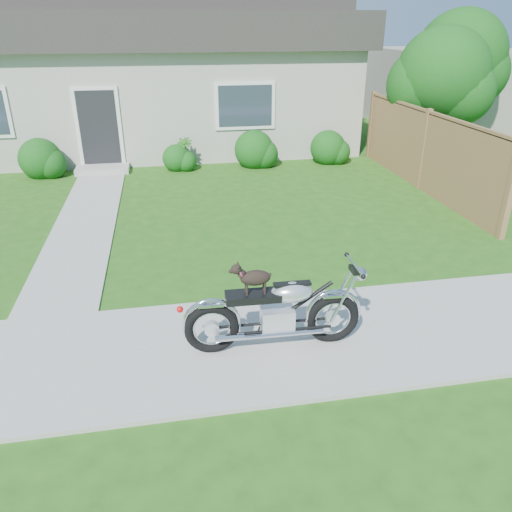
{
  "coord_description": "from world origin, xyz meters",
  "views": [
    {
      "loc": [
        0.19,
        -5.19,
        3.7
      ],
      "look_at": [
        1.33,
        1.0,
        0.75
      ],
      "focal_mm": 35.0,
      "sensor_mm": 36.0,
      "label": 1
    }
  ],
  "objects_px": {
    "potted_plant_left": "(31,164)",
    "potted_plant_right": "(184,154)",
    "house": "(152,76)",
    "motorcycle_with_dog": "(277,311)",
    "tree_near": "(447,79)",
    "fence": "(424,150)",
    "tree_far": "(464,61)"
  },
  "relations": [
    {
      "from": "fence",
      "to": "tree_near",
      "type": "relative_size",
      "value": 1.8
    },
    {
      "from": "potted_plant_left",
      "to": "potted_plant_right",
      "type": "height_order",
      "value": "potted_plant_right"
    },
    {
      "from": "house",
      "to": "motorcycle_with_dog",
      "type": "distance_m",
      "value": 12.34
    },
    {
      "from": "tree_far",
      "to": "potted_plant_left",
      "type": "xyz_separation_m",
      "value": [
        -12.62,
        -1.01,
        -2.32
      ]
    },
    {
      "from": "potted_plant_right",
      "to": "tree_far",
      "type": "bearing_deg",
      "value": 6.71
    },
    {
      "from": "tree_far",
      "to": "house",
      "type": "bearing_deg",
      "value": 165.41
    },
    {
      "from": "potted_plant_left",
      "to": "potted_plant_right",
      "type": "xyz_separation_m",
      "value": [
        4.01,
        0.0,
        0.09
      ]
    },
    {
      "from": "potted_plant_left",
      "to": "potted_plant_right",
      "type": "relative_size",
      "value": 0.79
    },
    {
      "from": "tree_near",
      "to": "motorcycle_with_dog",
      "type": "xyz_separation_m",
      "value": [
        -6.23,
        -7.57,
        -1.81
      ]
    },
    {
      "from": "house",
      "to": "tree_far",
      "type": "bearing_deg",
      "value": -14.59
    },
    {
      "from": "fence",
      "to": "tree_far",
      "type": "relative_size",
      "value": 1.6
    },
    {
      "from": "potted_plant_left",
      "to": "potted_plant_right",
      "type": "distance_m",
      "value": 4.01
    },
    {
      "from": "tree_near",
      "to": "tree_far",
      "type": "relative_size",
      "value": 0.89
    },
    {
      "from": "house",
      "to": "tree_far",
      "type": "height_order",
      "value": "house"
    },
    {
      "from": "motorcycle_with_dog",
      "to": "tree_far",
      "type": "bearing_deg",
      "value": 52.55
    },
    {
      "from": "potted_plant_right",
      "to": "tree_near",
      "type": "bearing_deg",
      "value": -9.41
    },
    {
      "from": "house",
      "to": "fence",
      "type": "xyz_separation_m",
      "value": [
        6.3,
        -6.24,
        -1.22
      ]
    },
    {
      "from": "potted_plant_left",
      "to": "house",
      "type": "bearing_deg",
      "value": 46.36
    },
    {
      "from": "fence",
      "to": "motorcycle_with_dog",
      "type": "relative_size",
      "value": 2.98
    },
    {
      "from": "house",
      "to": "tree_near",
      "type": "distance_m",
      "value": 8.88
    },
    {
      "from": "tree_far",
      "to": "motorcycle_with_dog",
      "type": "bearing_deg",
      "value": -129.29
    },
    {
      "from": "potted_plant_right",
      "to": "motorcycle_with_dog",
      "type": "relative_size",
      "value": 0.38
    },
    {
      "from": "fence",
      "to": "potted_plant_left",
      "type": "relative_size",
      "value": 9.91
    },
    {
      "from": "tree_near",
      "to": "motorcycle_with_dog",
      "type": "relative_size",
      "value": 1.66
    },
    {
      "from": "potted_plant_right",
      "to": "fence",
      "type": "bearing_deg",
      "value": -26.64
    },
    {
      "from": "tree_near",
      "to": "fence",
      "type": "bearing_deg",
      "value": -128.16
    },
    {
      "from": "house",
      "to": "fence",
      "type": "relative_size",
      "value": 1.9
    },
    {
      "from": "fence",
      "to": "potted_plant_right",
      "type": "xyz_separation_m",
      "value": [
        -5.58,
        2.8,
        -0.51
      ]
    },
    {
      "from": "house",
      "to": "motorcycle_with_dog",
      "type": "height_order",
      "value": "house"
    },
    {
      "from": "fence",
      "to": "tree_far",
      "type": "xyz_separation_m",
      "value": [
        3.03,
        3.81,
        1.71
      ]
    },
    {
      "from": "tree_near",
      "to": "potted_plant_right",
      "type": "bearing_deg",
      "value": 170.59
    },
    {
      "from": "tree_near",
      "to": "potted_plant_right",
      "type": "height_order",
      "value": "tree_near"
    }
  ]
}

